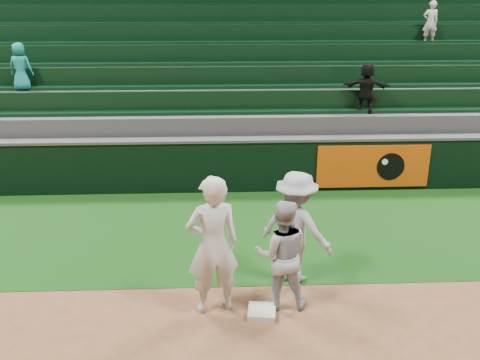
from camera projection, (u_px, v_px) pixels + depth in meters
name	position (u px, v px, depth m)	size (l,w,h in m)	color
ground	(260.00, 320.00, 7.65)	(70.00, 70.00, 0.00)	brown
foul_grass	(248.00, 230.00, 10.46)	(36.00, 4.20, 0.01)	#0E350D
first_base	(262.00, 312.00, 7.75)	(0.40, 0.40, 0.09)	silver
first_baseman	(213.00, 245.00, 7.55)	(0.76, 0.50, 2.09)	silver
baserunner	(282.00, 254.00, 7.74)	(0.81, 0.63, 1.67)	#A2A5AC
base_coach	(296.00, 228.00, 8.39)	(1.19, 0.68, 1.84)	#A3A5B0
field_wall	(244.00, 164.00, 12.31)	(36.00, 0.45, 1.25)	black
stadium_seating	(236.00, 89.00, 15.49)	(36.00, 5.95, 4.85)	#3A3A3C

